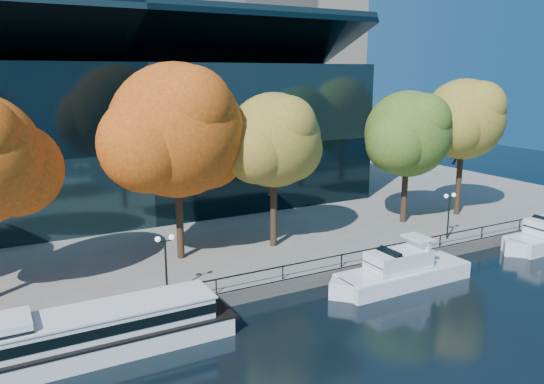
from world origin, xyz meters
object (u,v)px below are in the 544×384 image
lamp_1 (165,251)px  lamp_2 (449,205)px  tree_2 (179,133)px  tree_4 (409,136)px  cruiser_near (399,271)px  tree_3 (276,142)px  tree_5 (465,121)px  tour_boat (95,332)px

lamp_1 → lamp_2: 25.04m
lamp_2 → tree_2: bearing=163.7°
tree_4 → lamp_1: (-25.62, -5.94, -5.34)m
cruiser_near → tree_2: 18.96m
tree_3 → cruiser_near: bearing=-63.1°
tree_5 → lamp_1: (-32.34, -5.46, -6.46)m
tree_2 → tree_4: bearing=-1.0°
cruiser_near → tree_5: 21.16m
tour_boat → tree_2: (8.55, 9.87, 9.40)m
tree_4 → lamp_1: bearing=-166.9°
tour_boat → lamp_2: (30.22, 3.53, 2.69)m
tree_2 → tree_4: 22.30m
tree_4 → lamp_2: tree_4 is taller
tree_2 → lamp_1: 9.83m
tour_boat → lamp_1: size_ratio=3.97×
cruiser_near → lamp_2: bearing=24.1°
tour_boat → tree_2: bearing=49.1°
tree_2 → lamp_2: (21.67, -6.34, -6.71)m
tree_3 → lamp_1: size_ratio=3.13×
tree_5 → lamp_2: (-7.30, -5.46, -6.46)m
tree_2 → tree_3: (7.71, -0.81, -1.04)m
tree_4 → tour_boat: bearing=-162.9°
tree_3 → tree_5: (21.26, -0.07, 0.79)m
tree_2 → tree_4: (22.25, -0.40, -1.37)m
tour_boat → tree_4: size_ratio=1.28×
tour_boat → lamp_2: 30.54m
cruiser_near → tree_5: bearing=30.1°
tour_boat → tree_3: 20.40m
tour_boat → cruiser_near: cruiser_near is taller
tree_3 → tree_2: bearing=174.0°
tree_2 → tree_4: size_ratio=1.19×
tree_4 → tree_5: (6.72, -0.48, 1.12)m
cruiser_near → tree_2: bearing=140.4°
lamp_1 → tree_3: bearing=26.5°
tree_2 → lamp_2: 23.56m
tree_3 → tree_5: size_ratio=0.93×
cruiser_near → tree_2: tree_2 is taller
tree_3 → lamp_1: 13.62m
tour_boat → cruiser_near: bearing=-1.5°
tree_5 → lamp_2: 11.18m
tree_4 → lamp_2: bearing=-95.6°
tree_2 → tree_5: size_ratio=1.10×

